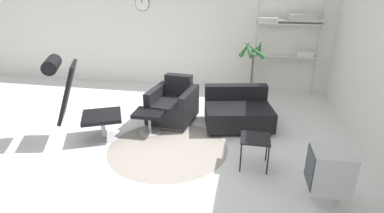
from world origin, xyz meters
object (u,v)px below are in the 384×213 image
(lounge_chair, at_px, (76,95))
(side_table, at_px, (255,141))
(couch_low, at_px, (238,112))
(potted_plant, at_px, (252,70))
(ottoman, at_px, (149,117))
(crt_television, at_px, (329,173))
(shelf_unit, at_px, (290,31))
(armchair_red, at_px, (174,106))

(lounge_chair, distance_m, side_table, 2.72)
(couch_low, distance_m, potted_plant, 1.65)
(ottoman, bearing_deg, crt_television, -26.27)
(side_table, xyz_separation_m, crt_television, (0.81, -0.55, -0.03))
(ottoman, distance_m, shelf_unit, 3.57)
(crt_television, relative_size, potted_plant, 0.50)
(lounge_chair, distance_m, armchair_red, 1.68)
(ottoman, bearing_deg, potted_plant, 53.35)
(ottoman, relative_size, armchair_red, 0.54)
(armchair_red, xyz_separation_m, crt_television, (2.24, -1.79, 0.06))
(couch_low, bearing_deg, ottoman, 10.55)
(couch_low, height_order, shelf_unit, shelf_unit)
(armchair_red, bearing_deg, side_table, 145.92)
(couch_low, bearing_deg, lounge_chair, 11.82)
(side_table, bearing_deg, shelf_unit, 78.05)
(side_table, xyz_separation_m, shelf_unit, (0.66, 3.11, 1.04))
(ottoman, height_order, potted_plant, potted_plant)
(armchair_red, bearing_deg, couch_low, -171.35)
(lounge_chair, height_order, crt_television, lounge_chair)
(lounge_chair, relative_size, couch_low, 1.07)
(armchair_red, height_order, couch_low, armchair_red)
(lounge_chair, bearing_deg, shelf_unit, 105.38)
(couch_low, distance_m, side_table, 1.31)
(ottoman, distance_m, crt_television, 2.81)
(couch_low, distance_m, crt_television, 2.13)
(shelf_unit, bearing_deg, armchair_red, -138.15)
(armchair_red, height_order, potted_plant, potted_plant)
(couch_low, relative_size, shelf_unit, 0.62)
(armchair_red, xyz_separation_m, side_table, (1.43, -1.24, 0.08))
(side_table, bearing_deg, crt_television, -34.25)
(armchair_red, xyz_separation_m, potted_plant, (1.35, 1.64, 0.29))
(armchair_red, relative_size, crt_television, 1.42)
(side_table, relative_size, shelf_unit, 0.21)
(lounge_chair, relative_size, crt_television, 2.11)
(armchair_red, bearing_deg, lounge_chair, 45.60)
(lounge_chair, height_order, shelf_unit, shelf_unit)
(potted_plant, bearing_deg, side_table, -88.41)
(lounge_chair, distance_m, ottoman, 1.18)
(couch_low, bearing_deg, side_table, 90.88)
(potted_plant, bearing_deg, armchair_red, -129.46)
(ottoman, relative_size, shelf_unit, 0.24)
(ottoman, bearing_deg, side_table, -22.05)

